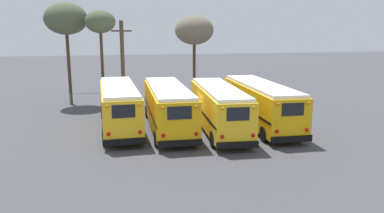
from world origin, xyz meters
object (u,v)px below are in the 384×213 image
object	(u,v)px
school_bus_3	(260,103)
bare_tree_1	(194,31)
school_bus_0	(119,105)
school_bus_1	(168,106)
bare_tree_0	(100,23)
bare_tree_2	(66,19)
utility_pole	(123,62)
school_bus_2	(219,107)

from	to	relation	value
school_bus_3	bare_tree_1	size ratio (longest dim) A/B	1.31
school_bus_0	school_bus_1	world-z (taller)	school_bus_0
school_bus_1	school_bus_3	size ratio (longest dim) A/B	0.97
bare_tree_0	bare_tree_2	world-z (taller)	bare_tree_2
bare_tree_2	school_bus_0	bearing A→B (deg)	-66.67
school_bus_0	bare_tree_0	distance (m)	9.88
school_bus_1	utility_pole	world-z (taller)	utility_pole
school_bus_0	bare_tree_2	bearing A→B (deg)	113.33
bare_tree_0	school_bus_3	bearing A→B (deg)	-39.38
school_bus_3	bare_tree_2	distance (m)	18.82
bare_tree_1	utility_pole	bearing A→B (deg)	-156.00
school_bus_2	bare_tree_1	bearing A→B (deg)	84.72
school_bus_0	school_bus_2	distance (m)	6.82
utility_pole	bare_tree_2	world-z (taller)	bare_tree_2
school_bus_0	bare_tree_2	xyz separation A→B (m)	(-4.25, 9.84, 5.99)
bare_tree_1	school_bus_2	bearing A→B (deg)	-95.28
bare_tree_2	school_bus_2	bearing A→B (deg)	-47.16
school_bus_2	bare_tree_1	size ratio (longest dim) A/B	1.24
school_bus_2	school_bus_3	distance (m)	3.37
school_bus_3	bare_tree_0	xyz separation A→B (m)	(-11.10, 9.11, 5.63)
school_bus_1	school_bus_3	distance (m)	6.58
school_bus_2	utility_pole	size ratio (longest dim) A/B	1.34
utility_pole	bare_tree_0	bearing A→B (deg)	-154.58
school_bus_3	school_bus_0	bearing A→B (deg)	173.76
school_bus_2	school_bus_3	world-z (taller)	school_bus_3
school_bus_0	utility_pole	bearing A→B (deg)	86.53
school_bus_3	utility_pole	distance (m)	13.82
school_bus_1	bare_tree_0	world-z (taller)	bare_tree_0
bare_tree_0	bare_tree_1	size ratio (longest dim) A/B	1.03
school_bus_3	bare_tree_1	world-z (taller)	bare_tree_1
school_bus_1	school_bus_3	world-z (taller)	school_bus_3
school_bus_0	school_bus_3	bearing A→B (deg)	-6.24
bare_tree_1	school_bus_1	bearing A→B (deg)	-109.62
school_bus_1	school_bus_2	size ratio (longest dim) A/B	1.02
school_bus_1	school_bus_2	bearing A→B (deg)	-18.94
school_bus_0	bare_tree_1	xyz separation A→B (m)	(7.86, 12.14, 5.00)
school_bus_2	utility_pole	xyz separation A→B (m)	(-6.03, 10.70, 2.24)
utility_pole	school_bus_0	bearing A→B (deg)	-93.47
bare_tree_0	school_bus_1	bearing A→B (deg)	-62.58
utility_pole	school_bus_2	bearing A→B (deg)	-60.60
school_bus_1	bare_tree_2	xyz separation A→B (m)	(-7.53, 10.54, 6.02)
school_bus_3	utility_pole	xyz separation A→B (m)	(-9.32, 9.96, 2.23)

